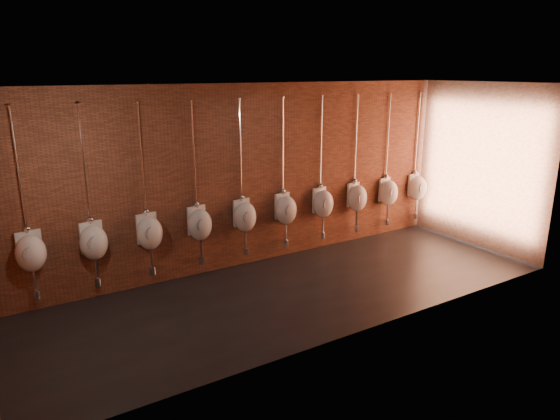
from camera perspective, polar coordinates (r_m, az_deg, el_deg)
The scene contains 12 objects.
ground at distance 8.08m, azimuth 2.09°, elevation -9.24°, with size 8.50×8.50×0.00m, color black.
room_shell at distance 7.45m, azimuth 2.24°, elevation 4.92°, with size 8.54×3.04×3.22m.
urinal_0 at distance 7.84m, azimuth -26.60°, elevation -4.33°, with size 0.47×0.43×2.72m.
urinal_1 at distance 7.94m, azimuth -20.54°, elevation -3.41°, with size 0.47×0.43×2.72m.
urinal_2 at distance 8.12m, azimuth -14.70°, elevation -2.47°, with size 0.47×0.43×2.72m.
urinal_3 at distance 8.39m, azimuth -9.18°, elevation -1.57°, with size 0.47×0.43×2.72m.
urinal_4 at distance 8.73m, azimuth -4.05°, elevation -0.72°, with size 0.47×0.43×2.72m.
urinal_5 at distance 9.13m, azimuth 0.66°, elevation 0.07°, with size 0.47×0.43×2.72m.
urinal_6 at distance 9.60m, azimuth 4.94°, elevation 0.79°, with size 0.47×0.43×2.72m.
urinal_7 at distance 10.11m, azimuth 8.80°, elevation 1.44°, with size 0.47×0.43×2.72m.
urinal_8 at distance 10.67m, azimuth 12.28°, elevation 2.01°, with size 0.47×0.43×2.72m.
urinal_9 at distance 11.26m, azimuth 15.41°, elevation 2.52°, with size 0.47×0.43×2.72m.
Camera 1 is at (-4.09, -6.07, 3.41)m, focal length 32.00 mm.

